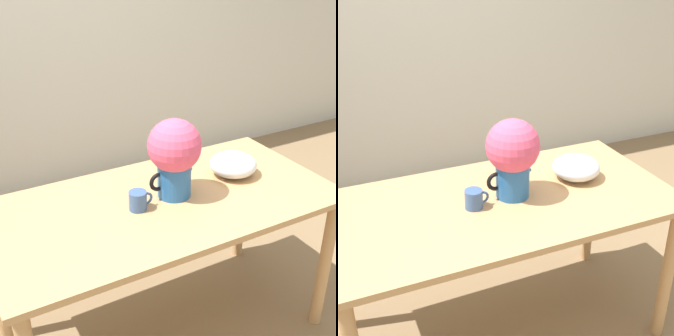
{
  "view_description": "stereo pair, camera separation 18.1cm",
  "coord_description": "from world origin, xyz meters",
  "views": [
    {
      "loc": [
        -0.89,
        -1.53,
        1.83
      ],
      "look_at": [
        0.01,
        0.07,
        0.92
      ],
      "focal_mm": 50.0,
      "sensor_mm": 36.0,
      "label": 1
    },
    {
      "loc": [
        -0.73,
        -1.61,
        1.83
      ],
      "look_at": [
        0.01,
        0.07,
        0.92
      ],
      "focal_mm": 50.0,
      "sensor_mm": 36.0,
      "label": 2
    }
  ],
  "objects": [
    {
      "name": "ground_plane",
      "position": [
        0.0,
        0.0,
        0.0
      ],
      "size": [
        12.0,
        12.0,
        0.0
      ],
      "primitive_type": "plane",
      "color": "#7F6647"
    },
    {
      "name": "wall_back",
      "position": [
        0.0,
        1.89,
        1.3
      ],
      "size": [
        8.0,
        0.05,
        2.6
      ],
      "color": "silver",
      "rests_on": "ground_plane"
    },
    {
      "name": "table",
      "position": [
        -0.03,
        0.05,
        0.67
      ],
      "size": [
        1.57,
        0.8,
        0.77
      ],
      "color": "tan",
      "rests_on": "ground_plane"
    },
    {
      "name": "flower_vase",
      "position": [
        0.04,
        0.07,
        0.98
      ],
      "size": [
        0.24,
        0.24,
        0.36
      ],
      "color": "#235B9E",
      "rests_on": "table"
    },
    {
      "name": "coffee_mug",
      "position": [
        -0.16,
        0.04,
        0.82
      ],
      "size": [
        0.11,
        0.08,
        0.09
      ],
      "color": "#385689",
      "rests_on": "table"
    },
    {
      "name": "white_bowl",
      "position": [
        0.39,
        0.11,
        0.83
      ],
      "size": [
        0.23,
        0.23,
        0.11
      ],
      "color": "silver",
      "rests_on": "table"
    }
  ]
}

